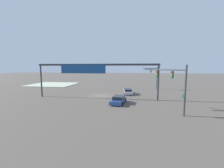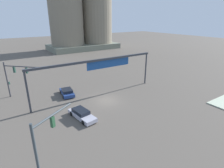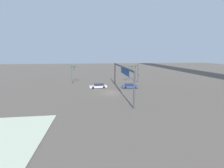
% 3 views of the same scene
% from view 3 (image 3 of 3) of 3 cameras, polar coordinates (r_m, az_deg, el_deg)
% --- Properties ---
extents(ground_plane, '(238.14, 238.14, 0.00)m').
position_cam_3_polar(ground_plane, '(37.18, -0.60, -3.33)').
color(ground_plane, '#585048').
extents(traffic_signal_near_corner, '(4.64, 4.77, 6.25)m').
position_cam_3_polar(traffic_signal_near_corner, '(50.17, 9.04, 5.21)').
color(traffic_signal_near_corner, '#35363C').
rests_on(traffic_signal_near_corner, ground).
extents(traffic_signal_opposite_side, '(4.01, 2.52, 6.05)m').
position_cam_3_polar(traffic_signal_opposite_side, '(48.86, -14.68, 4.58)').
color(traffic_signal_opposite_side, '#3A4449').
rests_on(traffic_signal_opposite_side, ground).
extents(overhead_sign_gantry, '(23.18, 0.43, 6.60)m').
position_cam_3_polar(overhead_sign_gantry, '(36.04, 3.99, 5.22)').
color(overhead_sign_gantry, '#33363D').
rests_on(overhead_sign_gantry, ground).
extents(sedan_car_approaching, '(2.37, 5.09, 1.21)m').
position_cam_3_polar(sedan_car_approaching, '(42.45, -5.22, -0.74)').
color(sedan_car_approaching, '#ACAABB').
rests_on(sedan_car_approaching, ground).
extents(sedan_car_waiting_far, '(2.46, 4.50, 1.21)m').
position_cam_3_polar(sedan_car_waiting_far, '(42.54, 6.70, -0.74)').
color(sedan_car_waiting_far, navy).
rests_on(sedan_car_waiting_far, ground).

